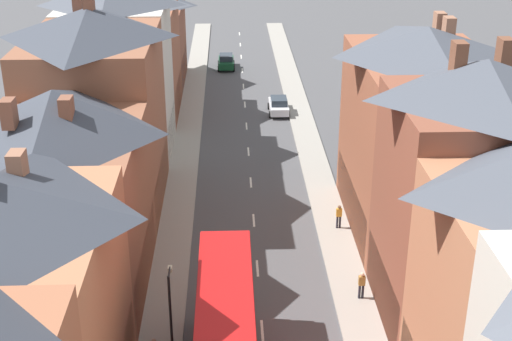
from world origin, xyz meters
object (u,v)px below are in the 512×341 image
pedestrian_far_left (362,284)px  street_lamp (171,318)px  car_parked_left_a (226,61)px  double_decker_bus_lead (226,337)px  pedestrian_far_right (339,215)px  car_parked_right_a (279,105)px

pedestrian_far_left → street_lamp: size_ratio=0.29×
car_parked_left_a → street_lamp: bearing=-92.7°
double_decker_bus_lead → pedestrian_far_right: double_decker_bus_lead is taller
pedestrian_far_left → street_lamp: bearing=-149.4°
car_parked_right_a → car_parked_left_a: bearing=107.4°
pedestrian_far_right → street_lamp: size_ratio=0.29×
double_decker_bus_lead → car_parked_right_a: 37.87m
pedestrian_far_right → street_lamp: (-9.67, -13.76, 2.21)m
street_lamp → pedestrian_far_right: bearing=54.9°
car_parked_left_a → pedestrian_far_left: pedestrian_far_left is taller
car_parked_right_a → pedestrian_far_left: (2.39, -30.77, 0.24)m
car_parked_right_a → street_lamp: street_lamp is taller
double_decker_bus_lead → pedestrian_far_right: 16.49m
double_decker_bus_lead → pedestrian_far_right: size_ratio=6.71×
car_parked_left_a → car_parked_right_a: size_ratio=1.02×
pedestrian_far_left → pedestrian_far_right: size_ratio=1.00×
double_decker_bus_lead → car_parked_left_a: double_decker_bus_lead is taller
double_decker_bus_lead → car_parked_right_a: double_decker_bus_lead is taller
double_decker_bus_lead → pedestrian_far_left: double_decker_bus_lead is taller
car_parked_right_a → pedestrian_far_right: bearing=-84.2°
car_parked_right_a → pedestrian_far_left: size_ratio=2.45×
pedestrian_far_right → car_parked_left_a: bearing=100.7°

